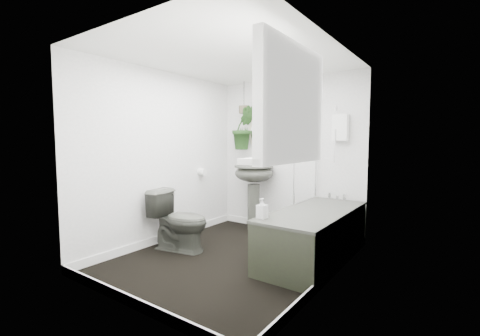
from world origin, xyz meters
The scene contains 22 objects.
floor centered at (0.00, 0.00, -0.01)m, with size 2.30×2.80×0.02m, color black.
ceiling centered at (0.00, 0.00, 2.31)m, with size 2.30×2.80×0.02m, color white.
wall_back centered at (0.00, 1.41, 1.15)m, with size 2.30×0.02×2.30m, color white.
wall_front centered at (0.00, -1.41, 1.15)m, with size 2.30×0.02×2.30m, color white.
wall_left centered at (-1.16, 0.00, 1.15)m, with size 0.02×2.80×2.30m, color white.
wall_right centered at (1.16, 0.00, 1.15)m, with size 0.02×2.80×2.30m, color white.
skirting centered at (0.00, 0.00, 0.05)m, with size 2.30×2.80×0.10m, color white.
bathtub centered at (0.80, 0.50, 0.29)m, with size 0.72×1.72×0.58m, color #3B3D36, non-canonical shape.
bath_screen centered at (0.47, 0.99, 1.28)m, with size 0.04×0.72×1.40m, color silver, non-canonical shape.
shower_box centered at (0.80, 1.34, 1.55)m, with size 0.20×0.10×0.35m, color white.
oval_mirror centered at (-0.45, 1.37, 1.50)m, with size 0.46×0.03×0.62m, color #B8B396.
wall_sconce centered at (-0.85, 1.36, 1.40)m, with size 0.04×0.04×0.22m, color black.
toilet_roll_holder centered at (-1.10, 0.70, 0.90)m, with size 0.11×0.11×0.11m, color white.
window_recess centered at (1.09, -0.70, 1.65)m, with size 0.08×1.00×0.90m, color white.
window_sill centered at (1.02, -0.70, 1.23)m, with size 0.18×1.00×0.04m, color white.
window_blinds centered at (1.04, -0.70, 1.65)m, with size 0.01×0.86×0.76m, color white.
toilet centered at (-0.72, -0.15, 0.38)m, with size 0.42×0.74×0.76m, color #3B3D36.
pedestal_sink centered at (-0.45, 1.15, 0.50)m, with size 0.59×0.50×1.01m, color #3B3D36, non-canonical shape.
sill_plant centered at (0.97, -0.40, 1.37)m, with size 0.21×0.18×0.23m, color black.
hanging_plant centered at (-0.70, 1.25, 1.58)m, with size 0.38×0.30×0.69m, color black.
soap_bottle centered at (0.51, -0.18, 0.68)m, with size 0.09×0.10×0.21m, color #2F2829.
hanging_pot centered at (-0.70, 1.25, 1.86)m, with size 0.16×0.16×0.12m, color brown.
Camera 1 is at (2.19, -2.95, 1.37)m, focal length 24.00 mm.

